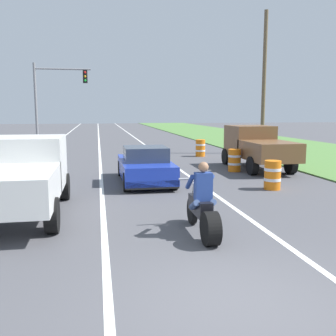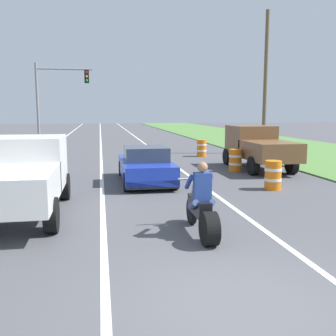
% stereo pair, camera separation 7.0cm
% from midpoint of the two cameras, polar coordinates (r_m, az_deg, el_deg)
% --- Properties ---
extents(ground_plane, '(160.00, 160.00, 0.00)m').
position_cam_midpoint_polar(ground_plane, '(5.86, 9.87, -18.98)').
color(ground_plane, '#4C4C51').
extents(lane_stripe_left_solid, '(0.14, 120.00, 0.01)m').
position_cam_midpoint_polar(lane_stripe_left_solid, '(25.26, -18.30, 1.89)').
color(lane_stripe_left_solid, white).
rests_on(lane_stripe_left_solid, ground).
extents(lane_stripe_right_solid, '(0.14, 120.00, 0.01)m').
position_cam_midpoint_polar(lane_stripe_right_solid, '(25.28, -1.92, 2.32)').
color(lane_stripe_right_solid, white).
rests_on(lane_stripe_right_solid, ground).
extents(lane_stripe_centre_dashed, '(0.14, 120.00, 0.01)m').
position_cam_midpoint_polar(lane_stripe_centre_dashed, '(25.01, -10.11, 2.13)').
color(lane_stripe_centre_dashed, white).
rests_on(lane_stripe_centre_dashed, ground).
extents(grass_verge_right, '(10.00, 120.00, 0.06)m').
position_cam_midpoint_polar(grass_verge_right, '(28.55, 18.64, 2.63)').
color(grass_verge_right, '#517F3D').
rests_on(grass_verge_right, ground).
extents(motorcycle_with_rider, '(0.70, 2.21, 1.62)m').
position_cam_midpoint_polar(motorcycle_with_rider, '(8.37, 4.92, -6.07)').
color(motorcycle_with_rider, black).
rests_on(motorcycle_with_rider, ground).
extents(sports_car_blue, '(1.84, 4.30, 1.37)m').
position_cam_midpoint_polar(sports_car_blue, '(14.59, -3.53, 0.30)').
color(sports_car_blue, '#1E38B2').
rests_on(sports_car_blue, ground).
extents(pickup_truck_left_lane_white, '(2.02, 4.80, 1.98)m').
position_cam_midpoint_polar(pickup_truck_left_lane_white, '(10.53, -20.80, -0.75)').
color(pickup_truck_left_lane_white, silver).
rests_on(pickup_truck_left_lane_white, ground).
extents(pickup_truck_right_shoulder_brown, '(2.02, 4.80, 1.98)m').
position_cam_midpoint_polar(pickup_truck_right_shoulder_brown, '(18.38, 12.87, 3.28)').
color(pickup_truck_right_shoulder_brown, brown).
rests_on(pickup_truck_right_shoulder_brown, ground).
extents(traffic_light_mast_near, '(3.94, 0.34, 6.00)m').
position_cam_midpoint_polar(traffic_light_mast_near, '(29.00, -16.69, 10.56)').
color(traffic_light_mast_near, gray).
rests_on(traffic_light_mast_near, ground).
extents(utility_pole_roadside, '(0.24, 0.24, 8.76)m').
position_cam_midpoint_polar(utility_pole_roadside, '(25.41, 13.86, 12.00)').
color(utility_pole_roadside, brown).
rests_on(utility_pole_roadside, ground).
extents(construction_barrel_nearest, '(0.58, 0.58, 1.00)m').
position_cam_midpoint_polar(construction_barrel_nearest, '(13.76, 14.99, -0.99)').
color(construction_barrel_nearest, orange).
rests_on(construction_barrel_nearest, ground).
extents(construction_barrel_mid, '(0.58, 0.58, 1.00)m').
position_cam_midpoint_polar(construction_barrel_mid, '(17.50, 9.65, 1.14)').
color(construction_barrel_mid, orange).
rests_on(construction_barrel_mid, ground).
extents(construction_barrel_far, '(0.58, 0.58, 1.00)m').
position_cam_midpoint_polar(construction_barrel_far, '(23.08, 4.70, 2.96)').
color(construction_barrel_far, orange).
rests_on(construction_barrel_far, ground).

